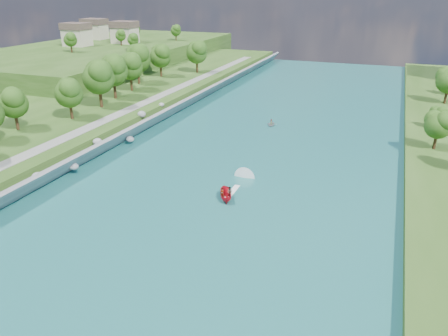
% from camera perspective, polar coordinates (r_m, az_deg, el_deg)
% --- Properties ---
extents(ground, '(260.00, 260.00, 0.00)m').
position_cam_1_polar(ground, '(63.99, -2.91, -5.17)').
color(ground, '#2D5119').
rests_on(ground, ground).
extents(river_water, '(55.00, 240.00, 0.10)m').
position_cam_1_polar(river_water, '(80.97, 2.80, 1.02)').
color(river_water, '#17535A').
rests_on(river_water, ground).
extents(berm_west, '(45.00, 240.00, 3.50)m').
position_cam_1_polar(berm_west, '(106.27, -23.80, 5.35)').
color(berm_west, '#2D5119').
rests_on(berm_west, ground).
extents(ridge_west, '(60.00, 120.00, 9.00)m').
position_cam_1_polar(ridge_west, '(182.58, -15.06, 13.88)').
color(ridge_west, '#2D5119').
rests_on(ridge_west, ground).
extents(riprap_bank, '(4.94, 236.00, 4.64)m').
position_cam_1_polar(riprap_bank, '(90.51, -13.14, 3.99)').
color(riprap_bank, slate).
rests_on(riprap_bank, ground).
extents(riverside_path, '(3.00, 200.00, 0.10)m').
position_cam_1_polar(riverside_path, '(94.52, -16.28, 5.56)').
color(riverside_path, gray).
rests_on(riverside_path, berm_west).
extents(ridge_houses, '(29.50, 29.50, 8.40)m').
position_cam_1_polar(ridge_houses, '(189.22, -16.03, 16.76)').
color(ridge_houses, beige).
rests_on(ridge_houses, ridge_west).
extents(trees_west, '(16.21, 154.17, 13.77)m').
position_cam_1_polar(trees_west, '(92.47, -24.42, 7.94)').
color(trees_west, '#254E14').
rests_on(trees_west, berm_west).
extents(trees_ridge, '(21.85, 49.75, 9.22)m').
position_cam_1_polar(trees_ridge, '(177.77, -12.36, 16.68)').
color(trees_ridge, '#254E14').
rests_on(trees_ridge, ridge_west).
extents(motorboat, '(3.60, 19.04, 1.97)m').
position_cam_1_polar(motorboat, '(66.88, 0.66, -3.09)').
color(motorboat, red).
rests_on(motorboat, river_water).
extents(raft, '(2.70, 3.49, 1.48)m').
position_cam_1_polar(raft, '(101.98, 6.18, 5.75)').
color(raft, gray).
rests_on(raft, river_water).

